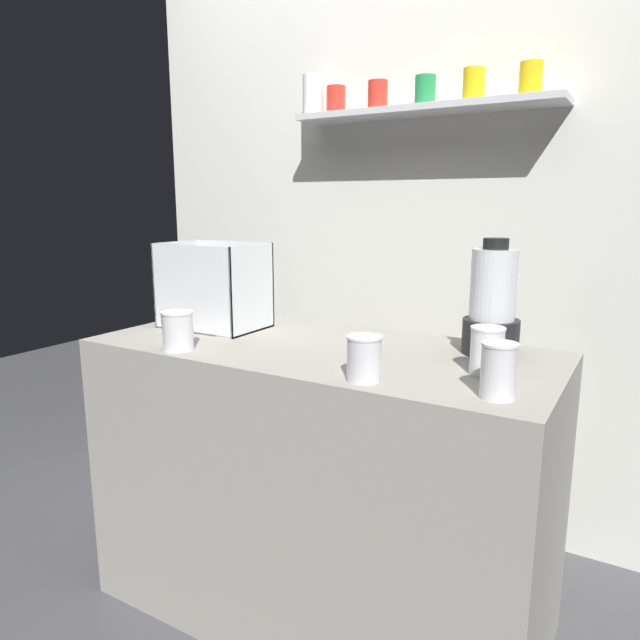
% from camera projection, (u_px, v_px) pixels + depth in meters
% --- Properties ---
extents(ground_plane, '(8.00, 8.00, 0.00)m').
position_uv_depth(ground_plane, '(320.00, 606.00, 1.92)').
color(ground_plane, '#4C4C51').
extents(counter, '(1.40, 0.64, 0.90)m').
position_uv_depth(counter, '(320.00, 483.00, 1.83)').
color(counter, '#9E998E').
rests_on(counter, ground_plane).
extents(back_wall_unit, '(2.60, 0.24, 2.50)m').
position_uv_depth(back_wall_unit, '(416.00, 218.00, 2.31)').
color(back_wall_unit, silver).
rests_on(back_wall_unit, ground_plane).
extents(carrot_display_bin, '(0.34, 0.23, 0.29)m').
position_uv_depth(carrot_display_bin, '(215.00, 301.00, 1.99)').
color(carrot_display_bin, white).
rests_on(carrot_display_bin, counter).
extents(blender_pitcher, '(0.16, 0.16, 0.33)m').
position_uv_depth(blender_pitcher, '(492.00, 307.00, 1.63)').
color(blender_pitcher, black).
rests_on(blender_pitcher, counter).
extents(juice_cup_pomegranate_far_left, '(0.09, 0.09, 0.11)m').
position_uv_depth(juice_cup_pomegranate_far_left, '(178.00, 332.00, 1.69)').
color(juice_cup_pomegranate_far_left, white).
rests_on(juice_cup_pomegranate_far_left, counter).
extents(juice_cup_beet_left, '(0.09, 0.09, 0.11)m').
position_uv_depth(juice_cup_beet_left, '(364.00, 360.00, 1.39)').
color(juice_cup_beet_left, white).
rests_on(juice_cup_beet_left, counter).
extents(juice_cup_carrot_middle, '(0.09, 0.09, 0.12)m').
position_uv_depth(juice_cup_carrot_middle, '(487.00, 354.00, 1.44)').
color(juice_cup_carrot_middle, white).
rests_on(juice_cup_carrot_middle, counter).
extents(juice_cup_mango_right, '(0.08, 0.08, 0.13)m').
position_uv_depth(juice_cup_mango_right, '(498.00, 373.00, 1.27)').
color(juice_cup_mango_right, white).
rests_on(juice_cup_mango_right, counter).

